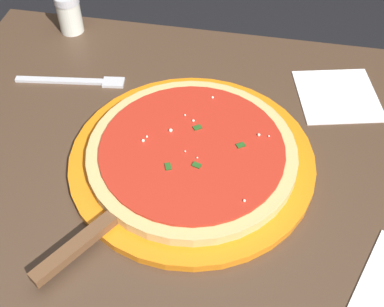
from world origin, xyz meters
TOP-DOWN VIEW (x-y plane):
  - restaurant_table at (0.00, 0.00)m, footprint 0.85×0.76m
  - serving_plate at (-0.01, -0.05)m, footprint 0.35×0.35m
  - pizza at (-0.01, -0.05)m, footprint 0.30×0.30m
  - pizza_server at (0.08, 0.09)m, footprint 0.15×0.21m
  - napkin_folded_right at (-0.22, -0.24)m, footprint 0.16×0.16m
  - fork at (0.22, -0.19)m, footprint 0.19×0.04m
  - parmesan_shaker at (0.28, -0.33)m, footprint 0.05×0.05m

SIDE VIEW (x-z plane):
  - restaurant_table at x=0.00m, z-range 0.22..0.98m
  - napkin_folded_right at x=-0.22m, z-range 0.76..0.76m
  - fork at x=0.22m, z-range 0.76..0.77m
  - serving_plate at x=-0.01m, z-range 0.76..0.77m
  - pizza_server at x=0.08m, z-range 0.77..0.79m
  - pizza at x=-0.01m, z-range 0.77..0.80m
  - parmesan_shaker at x=0.28m, z-range 0.76..0.83m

